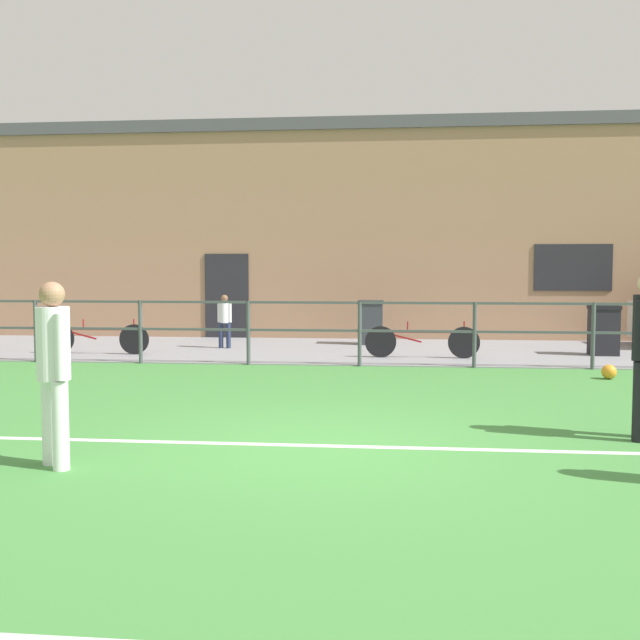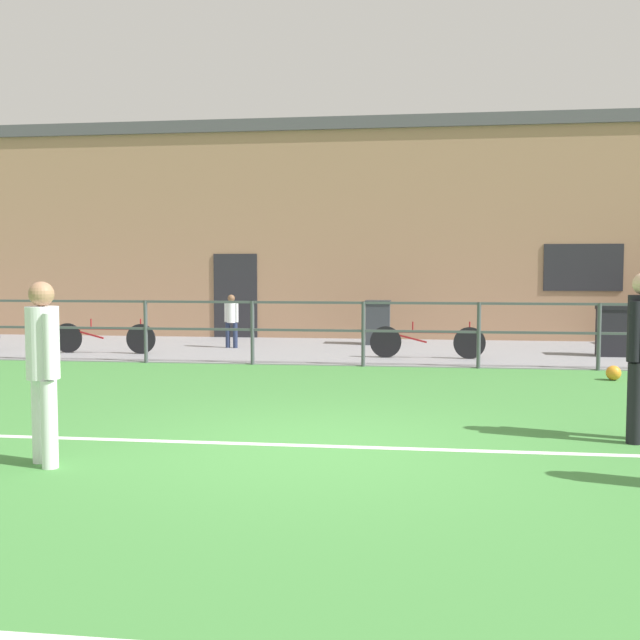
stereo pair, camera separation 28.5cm
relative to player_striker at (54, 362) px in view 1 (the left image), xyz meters
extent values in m
cube|color=#42843D|center=(2.30, 0.94, -0.94)|extent=(60.00, 44.00, 0.04)
cube|color=white|center=(2.30, 1.00, -0.91)|extent=(36.00, 0.11, 0.00)
cube|color=gray|center=(2.30, 9.44, -0.91)|extent=(48.00, 5.00, 0.02)
cylinder|color=#474C51|center=(-3.70, 6.94, -0.34)|extent=(0.07, 0.07, 1.15)
cylinder|color=#474C51|center=(-1.70, 6.94, -0.34)|extent=(0.07, 0.07, 1.15)
cylinder|color=#474C51|center=(0.30, 6.94, -0.34)|extent=(0.07, 0.07, 1.15)
cylinder|color=#474C51|center=(2.30, 6.94, -0.34)|extent=(0.07, 0.07, 1.15)
cylinder|color=#474C51|center=(4.30, 6.94, -0.34)|extent=(0.07, 0.07, 1.15)
cylinder|color=#474C51|center=(6.30, 6.94, -0.34)|extent=(0.07, 0.07, 1.15)
cube|color=#474C51|center=(2.30, 6.94, 0.21)|extent=(36.00, 0.04, 0.04)
cube|color=#474C51|center=(2.30, 6.94, -0.28)|extent=(36.00, 0.04, 0.04)
cube|color=#A37A5B|center=(2.30, 13.14, 1.63)|extent=(28.00, 2.40, 5.09)
cube|color=#232328|center=(-1.24, 11.92, 0.13)|extent=(1.10, 0.04, 2.10)
cube|color=#232328|center=(7.10, 11.92, 0.84)|extent=(1.80, 0.04, 1.10)
cube|color=#4C4C51|center=(2.30, 13.14, 4.32)|extent=(28.00, 2.56, 0.30)
cylinder|color=black|center=(5.36, 1.50, -0.52)|extent=(0.15, 0.15, 0.80)
cylinder|color=black|center=(5.32, 1.46, 0.20)|extent=(0.10, 0.10, 0.59)
cylinder|color=white|center=(0.09, -0.08, -0.53)|extent=(0.14, 0.14, 0.76)
cylinder|color=white|center=(-0.09, 0.08, -0.53)|extent=(0.14, 0.14, 0.76)
cylinder|color=white|center=(0.00, 0.00, 0.16)|extent=(0.28, 0.28, 0.63)
sphere|color=#A37556|center=(0.00, 0.00, 0.59)|extent=(0.22, 0.22, 0.22)
cylinder|color=white|center=(0.12, -0.12, 0.15)|extent=(0.10, 0.10, 0.57)
cylinder|color=white|center=(-0.12, 0.12, 0.15)|extent=(0.10, 0.10, 0.57)
sphere|color=orange|center=(6.26, 5.81, -0.80)|extent=(0.23, 0.23, 0.23)
cylinder|color=#232D4C|center=(-0.65, 9.48, -0.62)|extent=(0.10, 0.10, 0.55)
cylinder|color=#232D4C|center=(-0.82, 9.50, -0.62)|extent=(0.10, 0.10, 0.55)
cylinder|color=white|center=(-0.73, 9.49, -0.12)|extent=(0.20, 0.20, 0.45)
sphere|color=brown|center=(-0.73, 9.49, 0.18)|extent=(0.15, 0.15, 0.15)
cylinder|color=white|center=(-0.61, 9.48, -0.14)|extent=(0.07, 0.07, 0.40)
cylinder|color=white|center=(-0.86, 9.50, -0.14)|extent=(0.07, 0.07, 0.40)
cylinder|color=black|center=(-3.81, 8.14, -0.59)|extent=(0.60, 0.04, 0.60)
cylinder|color=black|center=(-2.26, 8.14, -0.59)|extent=(0.60, 0.04, 0.60)
cube|color=maroon|center=(-3.03, 8.14, -0.40)|extent=(1.21, 0.04, 0.04)
cube|color=maroon|center=(-3.42, 8.14, -0.50)|extent=(0.76, 0.03, 0.22)
cylinder|color=maroon|center=(-3.30, 8.14, -0.30)|extent=(0.03, 0.03, 0.20)
cylinder|color=maroon|center=(-2.26, 8.14, -0.33)|extent=(0.03, 0.03, 0.28)
cylinder|color=black|center=(2.65, 8.14, -0.59)|extent=(0.60, 0.04, 0.60)
cylinder|color=black|center=(4.23, 8.14, -0.59)|extent=(0.60, 0.04, 0.60)
cube|color=maroon|center=(3.44, 8.14, -0.40)|extent=(1.24, 0.04, 0.04)
cube|color=maroon|center=(3.04, 8.14, -0.50)|extent=(0.78, 0.03, 0.22)
cylinder|color=maroon|center=(3.16, 8.14, -0.30)|extent=(0.03, 0.03, 0.20)
cylinder|color=maroon|center=(4.23, 8.14, -0.33)|extent=(0.03, 0.03, 0.28)
cube|color=#33383D|center=(2.37, 10.61, -0.44)|extent=(0.53, 0.45, 0.92)
cube|color=#282C30|center=(2.37, 10.61, 0.06)|extent=(0.57, 0.48, 0.08)
cube|color=black|center=(7.03, 8.97, -0.44)|extent=(0.52, 0.44, 0.91)
cube|color=black|center=(7.03, 8.97, 0.05)|extent=(0.56, 0.47, 0.08)
camera|label=1|loc=(2.93, -6.03, 0.80)|focal=41.36mm
camera|label=2|loc=(3.21, -6.00, 0.80)|focal=41.36mm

